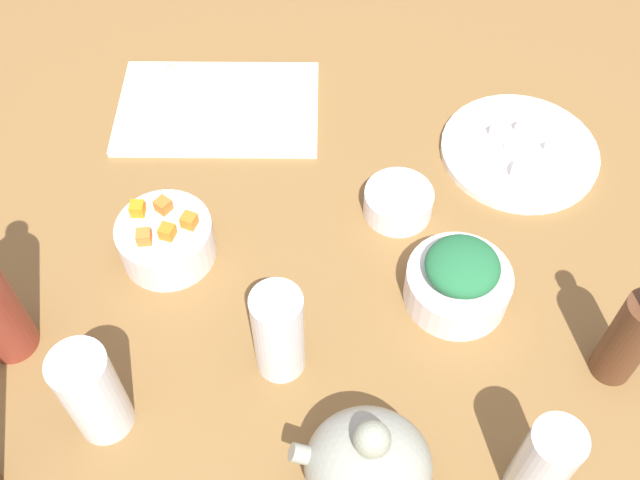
% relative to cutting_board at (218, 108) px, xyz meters
% --- Properties ---
extents(tabletop, '(1.90, 1.90, 0.03)m').
position_rel_cutting_board_xyz_m(tabletop, '(-0.18, 0.28, -0.02)').
color(tabletop, brown).
rests_on(tabletop, ground).
extents(cutting_board, '(0.32, 0.22, 0.01)m').
position_rel_cutting_board_xyz_m(cutting_board, '(0.00, 0.00, 0.00)').
color(cutting_board, white).
rests_on(cutting_board, tabletop).
extents(plate_tofu, '(0.23, 0.23, 0.01)m').
position_rel_cutting_board_xyz_m(plate_tofu, '(-0.46, 0.06, 0.00)').
color(plate_tofu, white).
rests_on(plate_tofu, tabletop).
extents(bowl_greens, '(0.13, 0.13, 0.05)m').
position_rel_cutting_board_xyz_m(bowl_greens, '(-0.36, 0.32, 0.02)').
color(bowl_greens, white).
rests_on(bowl_greens, tabletop).
extents(bowl_carrots, '(0.13, 0.13, 0.06)m').
position_rel_cutting_board_xyz_m(bowl_carrots, '(0.02, 0.27, 0.02)').
color(bowl_carrots, white).
rests_on(bowl_carrots, tabletop).
extents(bowl_small_side, '(0.10, 0.10, 0.04)m').
position_rel_cutting_board_xyz_m(bowl_small_side, '(-0.28, 0.18, 0.01)').
color(bowl_small_side, white).
rests_on(bowl_small_side, tabletop).
extents(teapot, '(0.15, 0.12, 0.15)m').
position_rel_cutting_board_xyz_m(teapot, '(-0.25, 0.57, 0.06)').
color(teapot, gray).
rests_on(teapot, tabletop).
extents(bottle_1, '(0.05, 0.05, 0.20)m').
position_rel_cutting_board_xyz_m(bottle_1, '(-0.54, 0.41, 0.07)').
color(bottle_1, '#56321D').
rests_on(bottle_1, tabletop).
extents(drinking_glass_0, '(0.06, 0.06, 0.14)m').
position_rel_cutting_board_xyz_m(drinking_glass_0, '(-0.43, 0.56, 0.07)').
color(drinking_glass_0, white).
rests_on(drinking_glass_0, tabletop).
extents(drinking_glass_1, '(0.06, 0.06, 0.14)m').
position_rel_cutting_board_xyz_m(drinking_glass_1, '(-0.14, 0.43, 0.07)').
color(drinking_glass_1, white).
rests_on(drinking_glass_1, tabletop).
extents(drinking_glass_2, '(0.06, 0.06, 0.14)m').
position_rel_cutting_board_xyz_m(drinking_glass_2, '(0.05, 0.52, 0.07)').
color(drinking_glass_2, white).
rests_on(drinking_glass_2, tabletop).
extents(carrot_cube_0, '(0.02, 0.02, 0.02)m').
position_rel_cutting_board_xyz_m(carrot_cube_0, '(-0.01, 0.27, 0.06)').
color(carrot_cube_0, orange).
rests_on(carrot_cube_0, bowl_carrots).
extents(carrot_cube_1, '(0.02, 0.02, 0.02)m').
position_rel_cutting_board_xyz_m(carrot_cube_1, '(0.04, 0.30, 0.06)').
color(carrot_cube_1, orange).
rests_on(carrot_cube_1, bowl_carrots).
extents(carrot_cube_2, '(0.02, 0.02, 0.02)m').
position_rel_cutting_board_xyz_m(carrot_cube_2, '(0.06, 0.26, 0.06)').
color(carrot_cube_2, orange).
rests_on(carrot_cube_2, bowl_carrots).
extents(carrot_cube_3, '(0.03, 0.03, 0.02)m').
position_rel_cutting_board_xyz_m(carrot_cube_3, '(0.03, 0.25, 0.06)').
color(carrot_cube_3, orange).
rests_on(carrot_cube_3, bowl_carrots).
extents(carrot_cube_4, '(0.02, 0.02, 0.02)m').
position_rel_cutting_board_xyz_m(carrot_cube_4, '(0.01, 0.29, 0.06)').
color(carrot_cube_4, orange).
rests_on(carrot_cube_4, bowl_carrots).
extents(chopped_greens_mound, '(0.13, 0.13, 0.04)m').
position_rel_cutting_board_xyz_m(chopped_greens_mound, '(-0.36, 0.32, 0.07)').
color(chopped_greens_mound, '#226639').
rests_on(chopped_greens_mound, bowl_greens).
extents(tofu_cube_0, '(0.03, 0.03, 0.02)m').
position_rel_cutting_board_xyz_m(tofu_cube_0, '(-0.47, 0.03, 0.02)').
color(tofu_cube_0, white).
rests_on(tofu_cube_0, plate_tofu).
extents(tofu_cube_1, '(0.03, 0.03, 0.02)m').
position_rel_cutting_board_xyz_m(tofu_cube_1, '(-0.43, 0.04, 0.02)').
color(tofu_cube_1, white).
rests_on(tofu_cube_1, plate_tofu).
extents(tofu_cube_2, '(0.03, 0.03, 0.02)m').
position_rel_cutting_board_xyz_m(tofu_cube_2, '(-0.51, 0.07, 0.02)').
color(tofu_cube_2, white).
rests_on(tofu_cube_2, plate_tofu).
extents(tofu_cube_3, '(0.03, 0.03, 0.02)m').
position_rel_cutting_board_xyz_m(tofu_cube_3, '(-0.45, 0.07, 0.02)').
color(tofu_cube_3, white).
rests_on(tofu_cube_3, plate_tofu).
extents(tofu_cube_4, '(0.03, 0.03, 0.02)m').
position_rel_cutting_board_xyz_m(tofu_cube_4, '(-0.46, 0.11, 0.02)').
color(tofu_cube_4, silver).
rests_on(tofu_cube_4, plate_tofu).
extents(dumpling_0, '(0.08, 0.08, 0.02)m').
position_rel_cutting_board_xyz_m(dumpling_0, '(0.06, 0.01, 0.02)').
color(dumpling_0, beige).
rests_on(dumpling_0, cutting_board).
extents(dumpling_1, '(0.07, 0.07, 0.02)m').
position_rel_cutting_board_xyz_m(dumpling_1, '(-0.00, 0.01, 0.02)').
color(dumpling_1, beige).
rests_on(dumpling_1, cutting_board).
extents(dumpling_2, '(0.06, 0.06, 0.02)m').
position_rel_cutting_board_xyz_m(dumpling_2, '(-0.07, 0.03, 0.02)').
color(dumpling_2, beige).
rests_on(dumpling_2, cutting_board).
extents(dumpling_3, '(0.07, 0.07, 0.02)m').
position_rel_cutting_board_xyz_m(dumpling_3, '(0.08, -0.05, 0.02)').
color(dumpling_3, beige).
rests_on(dumpling_3, cutting_board).
extents(dumpling_4, '(0.07, 0.07, 0.02)m').
position_rel_cutting_board_xyz_m(dumpling_4, '(0.10, 0.05, 0.02)').
color(dumpling_4, beige).
rests_on(dumpling_4, cutting_board).
extents(dumpling_5, '(0.06, 0.06, 0.03)m').
position_rel_cutting_board_xyz_m(dumpling_5, '(-0.02, -0.06, 0.02)').
color(dumpling_5, beige).
rests_on(dumpling_5, cutting_board).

